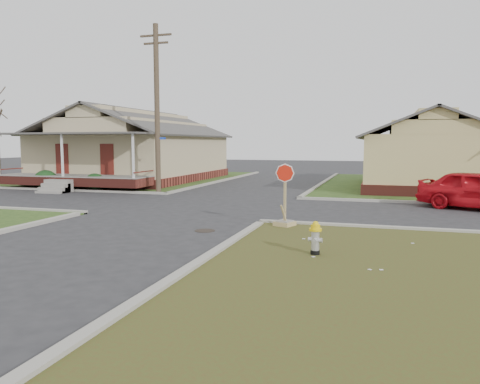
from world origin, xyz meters
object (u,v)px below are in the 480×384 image
(fire_hydrant, at_px, (315,236))
(stop_sign, at_px, (285,212))
(utility_pole, at_px, (157,107))
(red_sedan, at_px, (480,190))

(fire_hydrant, xyz_separation_m, stop_sign, (-1.52, 3.68, -0.01))
(utility_pole, relative_size, stop_sign, 4.41)
(fire_hydrant, bearing_deg, utility_pole, 139.42)
(utility_pole, bearing_deg, stop_sign, -42.80)
(fire_hydrant, bearing_deg, red_sedan, 70.30)
(red_sedan, bearing_deg, fire_hydrant, 176.71)
(utility_pole, distance_m, stop_sign, 12.53)
(fire_hydrant, xyz_separation_m, red_sedan, (5.33, 10.00, 0.31))
(fire_hydrant, height_order, red_sedan, red_sedan)
(stop_sign, bearing_deg, red_sedan, 63.79)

